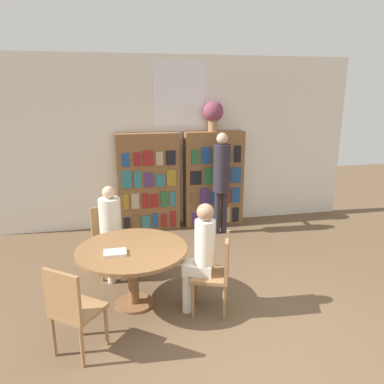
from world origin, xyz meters
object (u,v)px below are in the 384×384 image
at_px(chair_near_camera, 72,307).
at_px(reading_table, 132,257).
at_px(bookshelf_right, 213,179).
at_px(seated_reader_left, 111,226).
at_px(chair_left_side, 109,236).
at_px(librarian_standing, 222,174).
at_px(bookshelf_left, 148,182).
at_px(flower_vase, 213,113).
at_px(chair_far_side, 217,270).
at_px(seated_reader_right, 200,252).

bearing_deg(chair_near_camera, reading_table, 90.00).
height_order(bookshelf_right, seated_reader_left, bookshelf_right).
distance_m(chair_left_side, librarian_standing, 2.23).
xyz_separation_m(bookshelf_left, chair_left_side, (-0.70, -1.55, -0.35)).
bearing_deg(bookshelf_right, reading_table, -123.17).
bearing_deg(flower_vase, bookshelf_right, -13.77).
distance_m(flower_vase, reading_table, 3.28).
height_order(chair_near_camera, chair_far_side, same).
relative_size(bookshelf_right, flower_vase, 3.27).
bearing_deg(librarian_standing, seated_reader_left, -146.32).
relative_size(flower_vase, librarian_standing, 0.30).
bearing_deg(flower_vase, bookshelf_left, -179.76).
bearing_deg(seated_reader_right, chair_far_side, -90.00).
bearing_deg(bookshelf_left, reading_table, -99.93).
relative_size(chair_far_side, librarian_standing, 0.52).
xyz_separation_m(bookshelf_left, reading_table, (-0.43, -2.48, -0.26)).
distance_m(chair_far_side, librarian_standing, 2.47).
bearing_deg(bookshelf_right, bookshelf_left, 179.99).
bearing_deg(bookshelf_left, chair_near_camera, -107.55).
bearing_deg(chair_left_side, bookshelf_right, -156.64).
relative_size(chair_near_camera, chair_far_side, 1.00).
xyz_separation_m(reading_table, chair_far_side, (0.90, -0.33, -0.09)).
distance_m(flower_vase, librarian_standing, 1.10).
height_order(chair_near_camera, seated_reader_right, seated_reader_right).
bearing_deg(reading_table, chair_far_side, -19.86).
distance_m(reading_table, librarian_standing, 2.60).
bearing_deg(seated_reader_right, seated_reader_left, 62.84).
relative_size(bookshelf_right, chair_far_side, 1.89).
xyz_separation_m(flower_vase, reading_table, (-1.60, -2.48, -1.43)).
relative_size(bookshelf_left, flower_vase, 3.27).
bearing_deg(seated_reader_right, bookshelf_right, 1.83).
height_order(bookshelf_left, seated_reader_left, bookshelf_left).
xyz_separation_m(reading_table, librarian_standing, (1.62, 1.98, 0.46)).
bearing_deg(chair_near_camera, chair_left_side, 117.00).
xyz_separation_m(seated_reader_left, seated_reader_right, (0.94, -1.01, -0.01)).
relative_size(bookshelf_left, librarian_standing, 0.98).
height_order(bookshelf_right, chair_near_camera, bookshelf_right).
distance_m(bookshelf_left, seated_reader_left, 1.85).
distance_m(bookshelf_left, reading_table, 2.53).
xyz_separation_m(bookshelf_right, chair_left_side, (-1.89, -1.55, -0.34)).
relative_size(chair_far_side, seated_reader_right, 0.72).
height_order(flower_vase, reading_table, flower_vase).
distance_m(chair_near_camera, chair_far_side, 1.55).
bearing_deg(reading_table, seated_reader_right, -19.86).
relative_size(reading_table, chair_far_side, 1.38).
distance_m(reading_table, chair_near_camera, 0.96).
bearing_deg(reading_table, seated_reader_left, 106.14).
bearing_deg(chair_far_side, flower_vase, 5.96).
distance_m(reading_table, seated_reader_left, 0.79).
distance_m(flower_vase, chair_far_side, 3.27).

